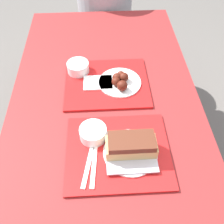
{
  "coord_description": "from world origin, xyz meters",
  "views": [
    {
      "loc": [
        -0.01,
        -0.66,
        1.57
      ],
      "look_at": [
        0.03,
        0.0,
        0.77
      ],
      "focal_mm": 40.0,
      "sensor_mm": 36.0,
      "label": 1
    }
  ],
  "objects_px": {
    "bowl_coleslaw_near": "(93,133)",
    "bowl_coleslaw_far": "(78,67)",
    "brisket_sandwich_plate": "(131,147)",
    "tray_far": "(107,83)",
    "wings_plate_far": "(120,81)",
    "tray_near": "(118,151)"
  },
  "relations": [
    {
      "from": "bowl_coleslaw_near",
      "to": "bowl_coleslaw_far",
      "type": "xyz_separation_m",
      "value": [
        -0.07,
        0.4,
        0.0
      ]
    },
    {
      "from": "brisket_sandwich_plate",
      "to": "bowl_coleslaw_far",
      "type": "xyz_separation_m",
      "value": [
        -0.21,
        0.48,
        -0.01
      ]
    },
    {
      "from": "tray_far",
      "to": "bowl_coleslaw_far",
      "type": "relative_size",
      "value": 3.73
    },
    {
      "from": "bowl_coleslaw_far",
      "to": "wings_plate_far",
      "type": "xyz_separation_m",
      "value": [
        0.2,
        -0.1,
        -0.01
      ]
    },
    {
      "from": "tray_near",
      "to": "wings_plate_far",
      "type": "relative_size",
      "value": 1.96
    },
    {
      "from": "brisket_sandwich_plate",
      "to": "wings_plate_far",
      "type": "bearing_deg",
      "value": 91.66
    },
    {
      "from": "tray_near",
      "to": "bowl_coleslaw_far",
      "type": "height_order",
      "value": "bowl_coleslaw_far"
    },
    {
      "from": "tray_near",
      "to": "brisket_sandwich_plate",
      "type": "bearing_deg",
      "value": -13.12
    },
    {
      "from": "bowl_coleslaw_near",
      "to": "bowl_coleslaw_far",
      "type": "bearing_deg",
      "value": 100.1
    },
    {
      "from": "tray_far",
      "to": "bowl_coleslaw_near",
      "type": "relative_size",
      "value": 3.73
    },
    {
      "from": "tray_far",
      "to": "bowl_coleslaw_near",
      "type": "bearing_deg",
      "value": -102.04
    },
    {
      "from": "tray_far",
      "to": "brisket_sandwich_plate",
      "type": "relative_size",
      "value": 1.91
    },
    {
      "from": "tray_near",
      "to": "bowl_coleslaw_far",
      "type": "bearing_deg",
      "value": 109.33
    },
    {
      "from": "tray_near",
      "to": "brisket_sandwich_plate",
      "type": "height_order",
      "value": "brisket_sandwich_plate"
    },
    {
      "from": "tray_far",
      "to": "wings_plate_far",
      "type": "xyz_separation_m",
      "value": [
        0.06,
        -0.02,
        0.02
      ]
    },
    {
      "from": "tray_near",
      "to": "bowl_coleslaw_near",
      "type": "bearing_deg",
      "value": 143.17
    },
    {
      "from": "tray_near",
      "to": "wings_plate_far",
      "type": "distance_m",
      "value": 0.37
    },
    {
      "from": "bowl_coleslaw_near",
      "to": "brisket_sandwich_plate",
      "type": "bearing_deg",
      "value": -30.0
    },
    {
      "from": "tray_far",
      "to": "wings_plate_far",
      "type": "bearing_deg",
      "value": -14.09
    },
    {
      "from": "tray_far",
      "to": "brisket_sandwich_plate",
      "type": "distance_m",
      "value": 0.4
    },
    {
      "from": "wings_plate_far",
      "to": "bowl_coleslaw_far",
      "type": "bearing_deg",
      "value": 152.77
    },
    {
      "from": "tray_near",
      "to": "bowl_coleslaw_near",
      "type": "xyz_separation_m",
      "value": [
        -0.09,
        0.07,
        0.03
      ]
    }
  ]
}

